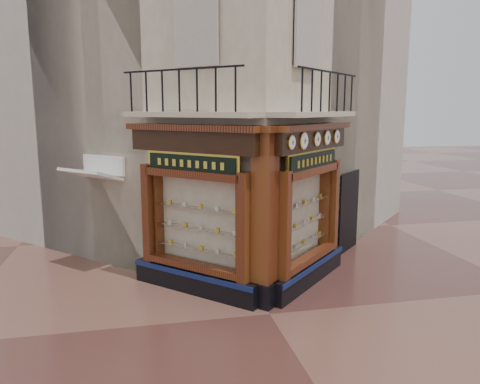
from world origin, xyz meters
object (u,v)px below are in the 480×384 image
object	(u,v)px
corner_pilaster	(265,220)
clock_a	(291,142)
signboard_right	(313,161)
awning	(96,270)
clock_e	(336,137)
clock_c	(317,139)
clock_d	(327,138)
signboard_left	(191,164)
clock_b	(304,141)

from	to	relation	value
corner_pilaster	clock_a	bearing A→B (deg)	-49.41
signboard_right	corner_pilaster	bearing A→B (deg)	169.75
corner_pilaster	awning	xyz separation A→B (m)	(-3.89, 3.18, -1.95)
clock_e	clock_a	bearing A→B (deg)	180.00
clock_c	clock_d	distance (m)	0.60
clock_d	signboard_left	distance (m)	3.43
clock_b	awning	distance (m)	6.69
corner_pilaster	signboard_left	world-z (taller)	corner_pilaster
corner_pilaster	clock_c	size ratio (longest dim) A/B	11.68
clock_a	awning	distance (m)	6.58
clock_a	clock_c	world-z (taller)	clock_c
signboard_left	signboard_right	xyz separation A→B (m)	(2.92, -0.00, -0.00)
clock_b	clock_c	bearing A→B (deg)	0.00
clock_b	clock_d	world-z (taller)	clock_b
clock_a	clock_d	world-z (taller)	clock_d
awning	signboard_left	distance (m)	4.50
corner_pilaster	clock_e	world-z (taller)	corner_pilaster
clock_b	awning	size ratio (longest dim) A/B	0.25
clock_b	signboard_left	bearing A→B (deg)	120.51
corner_pilaster	signboard_left	xyz separation A→B (m)	(-1.46, 1.01, 1.15)
clock_e	signboard_right	xyz separation A→B (m)	(-0.90, -0.75, -0.52)
awning	signboard_right	distance (m)	6.55
awning	signboard_left	xyz separation A→B (m)	(2.43, -2.17, 3.10)
corner_pilaster	clock_e	xyz separation A→B (m)	(2.36, 1.76, 1.67)
awning	clock_a	bearing A→B (deg)	-170.94
clock_b	clock_d	xyz separation A→B (m)	(0.94, 0.94, 0.00)
clock_b	clock_c	xyz separation A→B (m)	(0.51, 0.51, 0.00)
clock_c	signboard_right	distance (m)	0.54
corner_pilaster	awning	bearing A→B (deg)	95.71
clock_c	clock_e	distance (m)	1.23
corner_pilaster	signboard_left	distance (m)	2.12
clock_a	signboard_right	size ratio (longest dim) A/B	0.16
clock_d	clock_e	size ratio (longest dim) A/B	1.02
clock_b	signboard_left	distance (m)	2.58
clock_b	signboard_right	xyz separation A→B (m)	(0.48, 0.63, -0.52)
clock_c	signboard_left	bearing A→B (deg)	132.64
clock_c	clock_d	xyz separation A→B (m)	(0.42, 0.42, 0.00)
clock_c	awning	size ratio (longest dim) A/B	0.22
clock_a	clock_d	xyz separation A→B (m)	(1.36, 1.36, 0.00)
clock_d	signboard_right	world-z (taller)	clock_d
awning	clock_c	bearing A→B (deg)	-158.05
clock_d	signboard_right	bearing A→B (deg)	168.41
clock_d	clock_b	bearing A→B (deg)	-180.00
clock_d	awning	xyz separation A→B (m)	(-5.81, 1.87, -3.62)
clock_c	clock_e	xyz separation A→B (m)	(0.87, 0.87, -0.00)
clock_b	clock_d	bearing A→B (deg)	0.00
clock_c	clock_d	world-z (taller)	clock_d
signboard_right	clock_e	bearing A→B (deg)	-5.42
clock_a	signboard_right	world-z (taller)	clock_a
clock_a	clock_e	size ratio (longest dim) A/B	0.89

